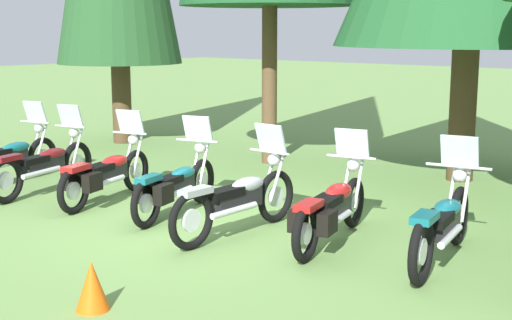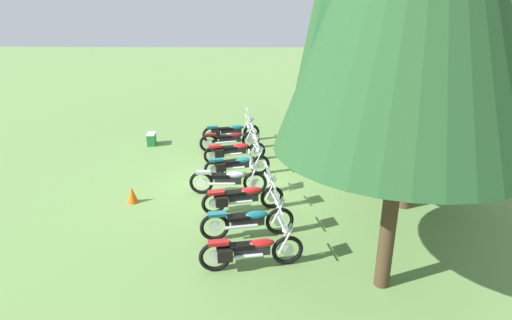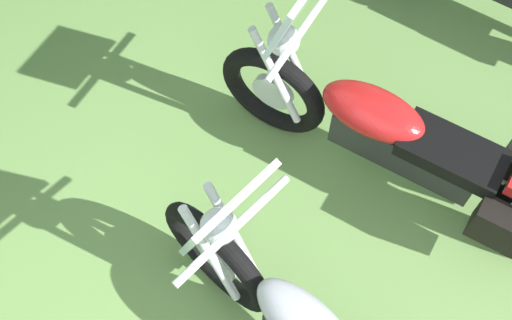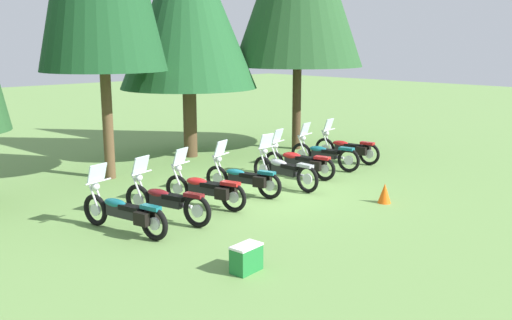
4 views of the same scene
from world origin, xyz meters
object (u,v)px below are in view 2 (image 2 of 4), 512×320
at_px(motorcycle_1, 231,139).
at_px(motorcycle_7, 250,249).
at_px(motorcycle_4, 229,179).
at_px(pine_tree_2, 427,22).
at_px(motorcycle_2, 234,150).
at_px(picnic_cooler, 152,139).
at_px(traffic_cone, 132,195).
at_px(motorcycle_0, 230,131).
at_px(motorcycle_5, 242,196).
at_px(motorcycle_6, 249,220).
at_px(motorcycle_3, 236,164).

bearing_deg(motorcycle_1, motorcycle_7, -97.75).
xyz_separation_m(motorcycle_4, pine_tree_2, (0.67, 5.01, 4.53)).
relative_size(motorcycle_1, motorcycle_2, 1.05).
relative_size(picnic_cooler, traffic_cone, 1.21).
relative_size(motorcycle_0, motorcycle_1, 1.01).
bearing_deg(motorcycle_7, motorcycle_5, 86.22).
distance_m(motorcycle_7, picnic_cooler, 9.38).
height_order(motorcycle_1, motorcycle_5, motorcycle_1).
xyz_separation_m(motorcycle_4, motorcycle_6, (2.49, 0.68, -0.01)).
bearing_deg(motorcycle_6, motorcycle_3, 86.21).
xyz_separation_m(motorcycle_3, picnic_cooler, (-3.24, -3.63, -0.21)).
distance_m(motorcycle_5, pine_tree_2, 6.45).
height_order(motorcycle_7, pine_tree_2, pine_tree_2).
xyz_separation_m(motorcycle_6, pine_tree_2, (-1.82, 4.32, 4.53)).
distance_m(motorcycle_4, pine_tree_2, 6.78).
bearing_deg(motorcycle_2, motorcycle_3, -99.93).
height_order(motorcycle_4, motorcycle_7, motorcycle_4).
relative_size(pine_tree_2, picnic_cooler, 13.33).
bearing_deg(motorcycle_5, motorcycle_6, -94.37).
distance_m(motorcycle_6, traffic_cone, 3.90).
distance_m(motorcycle_3, motorcycle_5, 2.48).
height_order(motorcycle_1, traffic_cone, motorcycle_1).
bearing_deg(motorcycle_0, motorcycle_7, -95.96).
distance_m(motorcycle_3, traffic_cone, 3.50).
xyz_separation_m(motorcycle_2, motorcycle_3, (1.36, 0.17, -0.01)).
relative_size(motorcycle_4, traffic_cone, 4.86).
bearing_deg(motorcycle_3, motorcycle_2, 80.38).
xyz_separation_m(motorcycle_3, motorcycle_6, (3.81, 0.56, 0.03)).
xyz_separation_m(motorcycle_3, motorcycle_5, (2.45, 0.32, 0.01)).
bearing_deg(motorcycle_1, pine_tree_2, -56.72).
relative_size(motorcycle_1, motorcycle_3, 1.07).
bearing_deg(motorcycle_1, motorcycle_0, 79.92).
height_order(motorcycle_2, motorcycle_6, motorcycle_6).
xyz_separation_m(motorcycle_6, picnic_cooler, (-7.05, -4.19, -0.23)).
bearing_deg(picnic_cooler, motorcycle_7, 27.07).
height_order(motorcycle_0, pine_tree_2, pine_tree_2).
height_order(picnic_cooler, traffic_cone, traffic_cone).
height_order(motorcycle_2, picnic_cooler, motorcycle_2).
bearing_deg(motorcycle_6, motorcycle_7, -98.41).
relative_size(motorcycle_2, pine_tree_2, 0.29).
height_order(motorcycle_3, motorcycle_6, motorcycle_6).
relative_size(motorcycle_5, pine_tree_2, 0.29).
bearing_deg(motorcycle_1, motorcycle_4, -101.53).
bearing_deg(motorcycle_0, motorcycle_5, -95.78).
xyz_separation_m(motorcycle_4, picnic_cooler, (-4.57, -3.50, -0.24)).
bearing_deg(motorcycle_3, motorcycle_6, -98.38).
relative_size(motorcycle_3, pine_tree_2, 0.28).
height_order(motorcycle_5, picnic_cooler, motorcycle_5).
xyz_separation_m(motorcycle_4, motorcycle_7, (3.79, 0.77, -0.01)).
height_order(motorcycle_2, pine_tree_2, pine_tree_2).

